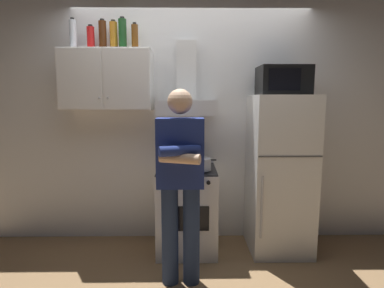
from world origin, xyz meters
TOP-DOWN VIEW (x-y plane):
  - ground_plane at (0.00, 0.00)m, footprint 7.00×7.00m
  - back_wall_tiled at (0.00, 0.60)m, footprint 4.80×0.10m
  - upper_cabinet at (-0.85, 0.37)m, footprint 0.90×0.37m
  - stove_oven at (-0.05, 0.25)m, footprint 0.60×0.62m
  - range_hood at (-0.05, 0.38)m, footprint 0.60×0.44m
  - refrigerator at (0.90, 0.25)m, footprint 0.60×0.62m
  - microwave at (0.90, 0.27)m, footprint 0.48×0.37m
  - person_standing at (-0.10, -0.36)m, footprint 0.38×0.33m
  - cooking_pot at (0.08, 0.13)m, footprint 0.32×0.22m
  - bottle_liquor_amber at (-0.78, 0.42)m, footprint 0.08×0.08m
  - bottle_rum_dark at (-0.89, 0.42)m, footprint 0.08×0.08m
  - bottle_vodka_clear at (-1.18, 0.40)m, footprint 0.07×0.07m
  - bottle_wine_green at (-0.69, 0.39)m, footprint 0.08×0.08m
  - bottle_beer_brown at (-0.56, 0.35)m, footprint 0.07×0.07m
  - bottle_soda_red at (-1.01, 0.42)m, footprint 0.07×0.07m

SIDE VIEW (x-z plane):
  - ground_plane at x=0.00m, z-range 0.00..0.00m
  - stove_oven at x=-0.05m, z-range 0.00..0.87m
  - refrigerator at x=0.90m, z-range 0.00..1.60m
  - person_standing at x=-0.10m, z-range 0.08..1.72m
  - cooking_pot at x=0.08m, z-range 0.87..0.99m
  - back_wall_tiled at x=0.00m, z-range 0.00..2.70m
  - range_hood at x=-0.05m, z-range 1.22..1.97m
  - microwave at x=0.90m, z-range 1.60..1.88m
  - upper_cabinet at x=-0.85m, z-range 1.45..2.05m
  - bottle_soda_red at x=-1.01m, z-range 2.04..2.29m
  - bottle_beer_brown at x=-0.56m, z-range 2.04..2.30m
  - bottle_liquor_amber at x=-0.78m, z-range 2.04..2.34m
  - bottle_rum_dark at x=-0.89m, z-range 2.04..2.35m
  - bottle_vodka_clear at x=-1.18m, z-range 2.04..2.35m
  - bottle_wine_green at x=-0.69m, z-range 2.04..2.36m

